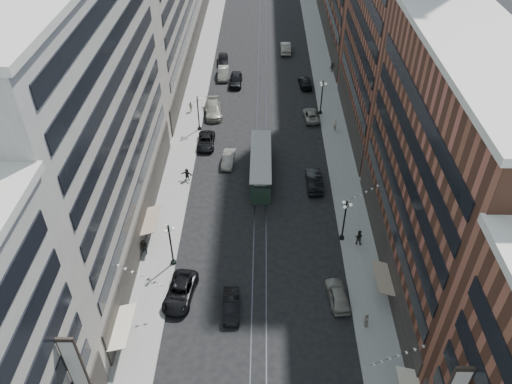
# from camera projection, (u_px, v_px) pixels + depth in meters

# --- Properties ---
(ground) EXTENTS (220.00, 220.00, 0.00)m
(ground) POSITION_uv_depth(u_px,v_px,m) (261.00, 114.00, 78.13)
(ground) COLOR black
(ground) RESTS_ON ground
(sidewalk_west) EXTENTS (4.00, 180.00, 0.15)m
(sidewalk_west) POSITION_uv_depth(u_px,v_px,m) (198.00, 83.00, 85.98)
(sidewalk_west) COLOR gray
(sidewalk_west) RESTS_ON ground
(sidewalk_east) EXTENTS (4.00, 180.00, 0.15)m
(sidewalk_east) POSITION_uv_depth(u_px,v_px,m) (326.00, 84.00, 85.73)
(sidewalk_east) COLOR gray
(sidewalk_east) RESTS_ON ground
(rail_west) EXTENTS (0.12, 180.00, 0.02)m
(rail_west) POSITION_uv_depth(u_px,v_px,m) (258.00, 84.00, 85.91)
(rail_west) COLOR #2D2D33
(rail_west) RESTS_ON ground
(rail_east) EXTENTS (0.12, 180.00, 0.02)m
(rail_east) POSITION_uv_depth(u_px,v_px,m) (266.00, 84.00, 85.89)
(rail_east) COLOR #2D2D33
(rail_east) RESTS_ON ground
(building_west_mid) EXTENTS (8.00, 36.00, 28.00)m
(building_west_mid) POSITION_uv_depth(u_px,v_px,m) (86.00, 126.00, 48.52)
(building_west_mid) COLOR #A59F93
(building_west_mid) RESTS_ON ground
(building_east_mid) EXTENTS (8.00, 30.00, 24.00)m
(building_east_mid) POSITION_uv_depth(u_px,v_px,m) (446.00, 177.00, 45.50)
(building_east_mid) COLOR brown
(building_east_mid) RESTS_ON ground
(lamppost_sw_far) EXTENTS (1.03, 1.14, 5.52)m
(lamppost_sw_far) POSITION_uv_depth(u_px,v_px,m) (171.00, 243.00, 51.39)
(lamppost_sw_far) COLOR black
(lamppost_sw_far) RESTS_ON sidewalk_west
(lamppost_sw_mid) EXTENTS (1.03, 1.14, 5.52)m
(lamppost_sw_mid) POSITION_uv_depth(u_px,v_px,m) (198.00, 112.00, 72.39)
(lamppost_sw_mid) COLOR black
(lamppost_sw_mid) RESTS_ON sidewalk_west
(lamppost_se_far) EXTENTS (1.03, 1.14, 5.52)m
(lamppost_se_far) POSITION_uv_depth(u_px,v_px,m) (344.00, 219.00, 54.29)
(lamppost_se_far) COLOR black
(lamppost_se_far) RESTS_ON sidewalk_east
(lamppost_se_mid) EXTENTS (1.03, 1.14, 5.52)m
(lamppost_se_mid) POSITION_uv_depth(u_px,v_px,m) (322.00, 96.00, 76.08)
(lamppost_se_mid) COLOR black
(lamppost_se_mid) RESTS_ON sidewalk_east
(streetcar) EXTENTS (2.65, 11.98, 3.31)m
(streetcar) POSITION_uv_depth(u_px,v_px,m) (261.00, 167.00, 64.53)
(streetcar) COLOR #203227
(streetcar) RESTS_ON ground
(car_2) EXTENTS (3.35, 5.96, 1.57)m
(car_2) POSITION_uv_depth(u_px,v_px,m) (180.00, 292.00, 49.35)
(car_2) COLOR black
(car_2) RESTS_ON ground
(car_4) EXTENTS (2.35, 4.78, 1.57)m
(car_4) POSITION_uv_depth(u_px,v_px,m) (338.00, 295.00, 49.07)
(car_4) COLOR gray
(car_4) RESTS_ON ground
(car_5) EXTENTS (1.78, 4.49, 1.45)m
(car_5) POSITION_uv_depth(u_px,v_px,m) (231.00, 306.00, 48.11)
(car_5) COLOR black
(car_5) RESTS_ON ground
(pedestrian_2) EXTENTS (1.06, 0.81, 1.93)m
(pedestrian_2) POSITION_uv_depth(u_px,v_px,m) (144.00, 247.00, 53.72)
(pedestrian_2) COLOR black
(pedestrian_2) RESTS_ON sidewalk_west
(pedestrian_4) EXTENTS (0.53, 1.03, 1.69)m
(pedestrian_4) POSITION_uv_depth(u_px,v_px,m) (366.00, 320.00, 46.45)
(pedestrian_4) COLOR #B7AD97
(pedestrian_4) RESTS_ON sidewalk_east
(car_7) EXTENTS (2.49, 5.16, 1.42)m
(car_7) POSITION_uv_depth(u_px,v_px,m) (206.00, 141.00, 70.70)
(car_7) COLOR black
(car_7) RESTS_ON ground
(car_8) EXTENTS (3.26, 6.35, 1.76)m
(car_8) POSITION_uv_depth(u_px,v_px,m) (213.00, 109.00, 77.38)
(car_8) COLOR gray
(car_8) RESTS_ON ground
(car_9) EXTENTS (2.20, 4.79, 1.59)m
(car_9) POSITION_uv_depth(u_px,v_px,m) (223.00, 59.00, 92.07)
(car_9) COLOR black
(car_9) RESTS_ON ground
(car_10) EXTENTS (1.95, 5.32, 1.74)m
(car_10) POSITION_uv_depth(u_px,v_px,m) (314.00, 181.00, 63.29)
(car_10) COLOR black
(car_10) RESTS_ON ground
(car_11) EXTENTS (2.69, 5.07, 1.36)m
(car_11) POSITION_uv_depth(u_px,v_px,m) (311.00, 115.00, 76.43)
(car_11) COLOR gray
(car_11) RESTS_ON ground
(car_12) EXTENTS (2.46, 5.15, 1.45)m
(car_12) POSITION_uv_depth(u_px,v_px,m) (305.00, 82.00, 84.93)
(car_12) COLOR black
(car_12) RESTS_ON ground
(car_13) EXTENTS (2.20, 5.29, 1.79)m
(car_13) POSITION_uv_depth(u_px,v_px,m) (236.00, 80.00, 85.30)
(car_13) COLOR black
(car_13) RESTS_ON ground
(car_14) EXTENTS (1.93, 5.44, 1.79)m
(car_14) POSITION_uv_depth(u_px,v_px,m) (286.00, 48.00, 95.89)
(car_14) COLOR gray
(car_14) RESTS_ON ground
(pedestrian_5) EXTENTS (1.64, 0.83, 1.70)m
(pedestrian_5) POSITION_uv_depth(u_px,v_px,m) (187.00, 174.00, 64.11)
(pedestrian_5) COLOR black
(pedestrian_5) RESTS_ON sidewalk_west
(pedestrian_6) EXTENTS (1.07, 0.81, 1.66)m
(pedestrian_6) POSITION_uv_depth(u_px,v_px,m) (191.00, 107.00, 77.88)
(pedestrian_6) COLOR #AAA28D
(pedestrian_6) RESTS_ON sidewalk_west
(pedestrian_7) EXTENTS (1.04, 0.77, 1.92)m
(pedestrian_7) POSITION_uv_depth(u_px,v_px,m) (359.00, 237.00, 54.93)
(pedestrian_7) COLOR black
(pedestrian_7) RESTS_ON sidewalk_east
(pedestrian_8) EXTENTS (0.72, 0.61, 1.68)m
(pedestrian_8) POSITION_uv_depth(u_px,v_px,m) (335.00, 125.00, 73.63)
(pedestrian_8) COLOR #B3A494
(pedestrian_8) RESTS_ON sidewalk_east
(pedestrian_9) EXTENTS (1.13, 0.51, 1.71)m
(pedestrian_9) POSITION_uv_depth(u_px,v_px,m) (332.00, 67.00, 88.83)
(pedestrian_9) COLOR black
(pedestrian_9) RESTS_ON sidewalk_east
(car_extra_0) EXTENTS (1.86, 4.47, 1.44)m
(car_extra_0) POSITION_uv_depth(u_px,v_px,m) (228.00, 159.00, 67.25)
(car_extra_0) COLOR slate
(car_extra_0) RESTS_ON ground
(car_extra_1) EXTENTS (1.95, 5.18, 1.69)m
(car_extra_1) POSITION_uv_depth(u_px,v_px,m) (223.00, 73.00, 87.47)
(car_extra_1) COLOR gray
(car_extra_1) RESTS_ON ground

